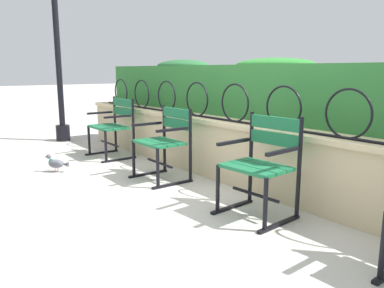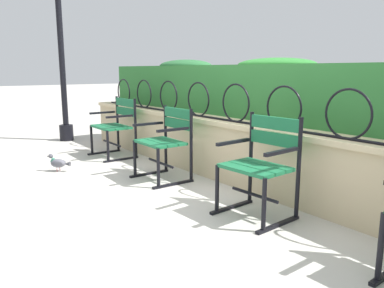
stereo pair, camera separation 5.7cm
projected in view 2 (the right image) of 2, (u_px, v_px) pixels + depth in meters
name	position (u px, v px, depth m)	size (l,w,h in m)	color
ground_plane	(184.00, 201.00, 3.71)	(60.00, 60.00, 0.00)	#BCB7AD
stone_wall	(248.00, 154.00, 4.15)	(6.96, 0.41, 0.69)	#C6B289
iron_arch_fence	(236.00, 105.00, 4.09)	(6.43, 0.02, 0.42)	black
hedge_row	(281.00, 89.00, 4.31)	(6.82, 0.65, 0.71)	#2D7033
park_chair_leftmost	(116.00, 125.00, 5.56)	(0.63, 0.53, 0.85)	#19663D
park_chair_centre_left	(166.00, 140.00, 4.38)	(0.59, 0.53, 0.83)	#19663D
park_chair_centre_right	(261.00, 163.00, 3.26)	(0.59, 0.55, 0.87)	#19663D
pigeon_near_chairs	(58.00, 163.00, 4.76)	(0.23, 0.24, 0.22)	#5B5B66
lamppost	(60.00, 36.00, 6.54)	(0.28, 0.28, 3.52)	black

